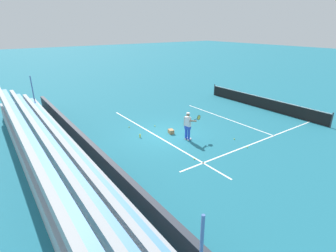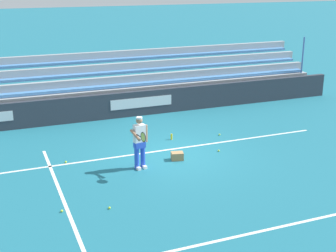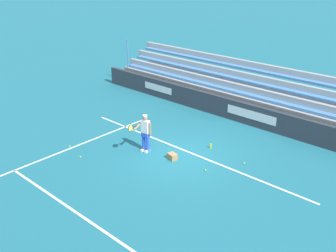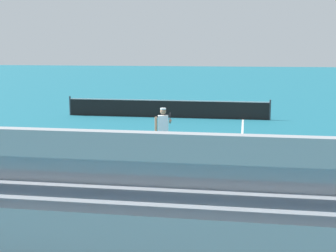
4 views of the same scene
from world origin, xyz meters
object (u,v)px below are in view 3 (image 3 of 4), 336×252
at_px(tennis_player, 145,133).
at_px(tennis_ball_far_left, 80,157).
at_px(tennis_ball_on_baseline, 134,128).
at_px(ball_box_cardboard, 172,156).
at_px(tennis_ball_stray_back, 70,146).
at_px(tennis_ball_far_right, 244,163).
at_px(water_bottle, 211,146).
at_px(tennis_ball_near_player, 206,170).

height_order(tennis_player, tennis_ball_far_left, tennis_player).
xyz_separation_m(tennis_ball_far_left, tennis_ball_on_baseline, (0.52, -3.65, 0.00)).
bearing_deg(ball_box_cardboard, tennis_ball_stray_back, 28.15).
distance_m(tennis_ball_far_left, tennis_ball_on_baseline, 3.69).
bearing_deg(tennis_ball_far_right, tennis_player, 26.57).
relative_size(tennis_ball_far_right, water_bottle, 0.30).
bearing_deg(tennis_player, water_bottle, -132.09).
bearing_deg(tennis_ball_far_left, tennis_ball_stray_back, -13.73).
bearing_deg(tennis_ball_near_player, ball_box_cardboard, 5.45).
bearing_deg(water_bottle, tennis_ball_far_right, 172.77).
bearing_deg(tennis_ball_far_right, tennis_ball_stray_back, 30.54).
height_order(tennis_player, tennis_ball_far_right, tennis_player).
bearing_deg(tennis_ball_near_player, water_bottle, -59.08).
relative_size(tennis_ball_stray_back, water_bottle, 0.30).
height_order(tennis_ball_near_player, tennis_ball_on_baseline, same).
xyz_separation_m(tennis_ball_far_right, water_bottle, (1.91, -0.24, 0.08)).
bearing_deg(tennis_ball_far_left, ball_box_cardboard, -139.74).
xyz_separation_m(tennis_ball_stray_back, tennis_ball_on_baseline, (-0.69, -3.36, 0.00)).
xyz_separation_m(tennis_ball_far_left, water_bottle, (-3.60, -4.50, 0.08)).
relative_size(tennis_player, tennis_ball_far_right, 25.98).
distance_m(tennis_ball_on_baseline, water_bottle, 4.21).
distance_m(tennis_ball_stray_back, tennis_ball_near_player, 6.36).
bearing_deg(tennis_ball_far_right, tennis_ball_near_player, 61.51).
height_order(tennis_ball_near_player, tennis_ball_far_right, same).
bearing_deg(ball_box_cardboard, tennis_ball_far_right, -145.65).
distance_m(ball_box_cardboard, tennis_ball_on_baseline, 3.71).
xyz_separation_m(tennis_ball_stray_back, tennis_ball_near_player, (-5.88, -2.42, 0.00)).
bearing_deg(tennis_ball_on_baseline, water_bottle, -168.34).
bearing_deg(tennis_ball_near_player, tennis_ball_far_left, 30.16).
distance_m(tennis_player, tennis_ball_on_baseline, 2.67).
xyz_separation_m(ball_box_cardboard, tennis_ball_stray_back, (4.23, 2.26, -0.10)).
bearing_deg(tennis_ball_far_left, tennis_ball_far_right, -142.30).
relative_size(ball_box_cardboard, tennis_ball_near_player, 6.06).
xyz_separation_m(tennis_ball_stray_back, water_bottle, (-4.81, -4.21, 0.08)).
distance_m(tennis_ball_near_player, tennis_ball_far_right, 1.76).
distance_m(tennis_player, tennis_ball_far_left, 2.96).
bearing_deg(tennis_player, tennis_ball_near_player, -172.58).
distance_m(ball_box_cardboard, tennis_ball_stray_back, 4.80).
distance_m(tennis_ball_far_right, water_bottle, 1.93).
xyz_separation_m(tennis_player, tennis_ball_stray_back, (2.84, 2.02, -0.86)).
xyz_separation_m(ball_box_cardboard, tennis_ball_far_left, (3.02, 2.56, -0.10)).
relative_size(tennis_player, tennis_ball_far_left, 25.98).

